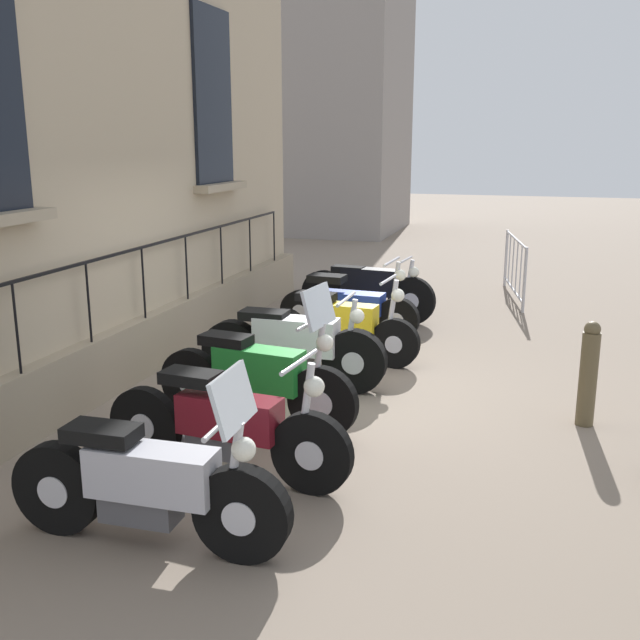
# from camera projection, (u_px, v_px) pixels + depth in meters

# --- Properties ---
(ground_plane) EXTENTS (60.00, 60.00, 0.00)m
(ground_plane) POSITION_uv_depth(u_px,v_px,m) (326.00, 391.00, 8.04)
(ground_plane) COLOR gray
(building_facade) EXTENTS (0.82, 10.28, 7.61)m
(building_facade) POSITION_uv_depth(u_px,v_px,m) (96.00, 42.00, 7.87)
(building_facade) COLOR tan
(building_facade) RESTS_ON ground_plane
(motorcycle_silver) EXTENTS (2.03, 0.65, 1.29)m
(motorcycle_silver) POSITION_uv_depth(u_px,v_px,m) (150.00, 486.00, 4.89)
(motorcycle_silver) COLOR black
(motorcycle_silver) RESTS_ON ground_plane
(motorcycle_maroon) EXTENTS (2.19, 0.64, 1.07)m
(motorcycle_maroon) POSITION_uv_depth(u_px,v_px,m) (226.00, 427.00, 5.91)
(motorcycle_maroon) COLOR black
(motorcycle_maroon) RESTS_ON ground_plane
(motorcycle_green) EXTENTS (2.10, 0.67, 1.42)m
(motorcycle_green) POSITION_uv_depth(u_px,v_px,m) (257.00, 379.00, 6.97)
(motorcycle_green) COLOR black
(motorcycle_green) RESTS_ON ground_plane
(motorcycle_white) EXTENTS (2.13, 0.71, 1.05)m
(motorcycle_white) POSITION_uv_depth(u_px,v_px,m) (293.00, 347.00, 8.11)
(motorcycle_white) COLOR black
(motorcycle_white) RESTS_ON ground_plane
(motorcycle_yellow) EXTENTS (2.05, 0.61, 1.09)m
(motorcycle_yellow) POSITION_uv_depth(u_px,v_px,m) (340.00, 328.00, 9.03)
(motorcycle_yellow) COLOR black
(motorcycle_yellow) RESTS_ON ground_plane
(motorcycle_blue) EXTENTS (2.02, 0.74, 1.11)m
(motorcycle_blue) POSITION_uv_depth(u_px,v_px,m) (349.00, 308.00, 10.21)
(motorcycle_blue) COLOR black
(motorcycle_blue) RESTS_ON ground_plane
(motorcycle_black) EXTENTS (2.12, 0.58, 0.98)m
(motorcycle_black) POSITION_uv_depth(u_px,v_px,m) (368.00, 291.00, 11.11)
(motorcycle_black) COLOR black
(motorcycle_black) RESTS_ON ground_plane
(crowd_barrier) EXTENTS (0.45, 2.24, 1.05)m
(crowd_barrier) POSITION_uv_depth(u_px,v_px,m) (515.00, 266.00, 12.62)
(crowd_barrier) COLOR #B7B7BF
(crowd_barrier) RESTS_ON ground_plane
(bollard) EXTENTS (0.17, 0.17, 1.03)m
(bollard) POSITION_uv_depth(u_px,v_px,m) (588.00, 373.00, 6.98)
(bollard) COLOR brown
(bollard) RESTS_ON ground_plane
(distant_building) EXTENTS (4.57, 4.53, 12.19)m
(distant_building) POSITION_uv_depth(u_px,v_px,m) (323.00, 16.00, 20.98)
(distant_building) COLOR gray
(distant_building) RESTS_ON ground_plane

